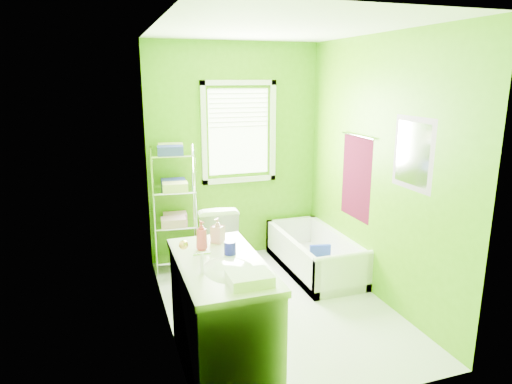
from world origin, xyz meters
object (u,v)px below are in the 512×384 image
object	(u,v)px
bathtub	(315,259)
vanity	(222,314)
toilet	(215,235)
wire_shelf_unit	(175,196)

from	to	relation	value
bathtub	vanity	bearing A→B (deg)	-135.22
vanity	bathtub	bearing A→B (deg)	44.78
toilet	vanity	size ratio (longest dim) A/B	0.66
vanity	wire_shelf_unit	distance (m)	2.07
bathtub	vanity	distance (m)	2.11
bathtub	wire_shelf_unit	distance (m)	1.76
wire_shelf_unit	bathtub	bearing A→B (deg)	-20.49
bathtub	toilet	bearing A→B (deg)	155.07
bathtub	wire_shelf_unit	size ratio (longest dim) A/B	0.97
toilet	wire_shelf_unit	xyz separation A→B (m)	(-0.44, 0.07, 0.50)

